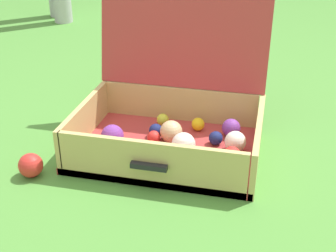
% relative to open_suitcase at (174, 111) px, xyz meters
% --- Properties ---
extents(ground_plane, '(16.00, 16.00, 0.00)m').
position_rel_open_suitcase_xyz_m(ground_plane, '(-0.01, -0.10, -0.13)').
color(ground_plane, '#4C8C38').
extents(open_suitcase, '(0.61, 0.55, 0.58)m').
position_rel_open_suitcase_xyz_m(open_suitcase, '(0.00, 0.00, 0.00)').
color(open_suitcase, '#B23838').
rests_on(open_suitcase, ground).
extents(stray_ball_on_grass, '(0.08, 0.08, 0.08)m').
position_rel_open_suitcase_xyz_m(stray_ball_on_grass, '(-0.39, -0.30, -0.09)').
color(stray_ball_on_grass, red).
rests_on(stray_ball_on_grass, ground).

